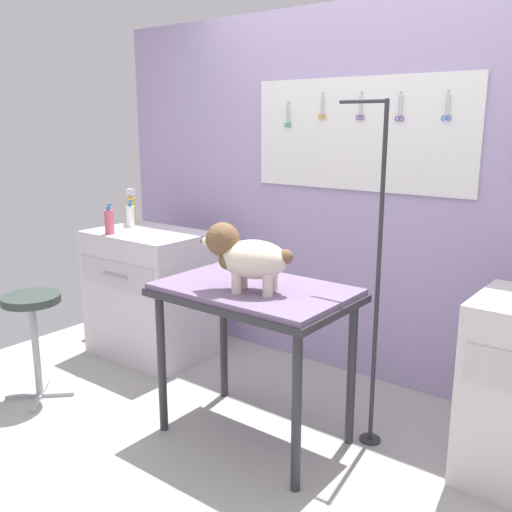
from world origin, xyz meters
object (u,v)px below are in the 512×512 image
Objects in this scene: grooming_arm at (376,292)px; stool at (33,315)px; grooming_table at (254,303)px; counter_left at (150,293)px; spray_bottle_tall at (130,216)px; dog at (245,256)px.

stool is at bearing -156.36° from grooming_arm.
grooming_table is at bearing 19.34° from stool.
counter_left is 0.57m from spray_bottle_tall.
grooming_table is 5.03× the size of spray_bottle_tall.
grooming_arm reaches higher than dog.
grooming_arm reaches higher than grooming_table.
dog is at bearing -21.07° from spray_bottle_tall.
counter_left is at bearing -13.75° from spray_bottle_tall.
spray_bottle_tall reaches higher than stool.
stool is at bearing -91.35° from counter_left.
spray_bottle_tall is (-1.51, 0.58, -0.04)m from dog.
dog is (-0.48, -0.42, 0.19)m from grooming_arm.
dog reaches higher than stool.
grooming_arm is at bearing -3.40° from counter_left.
stool is at bearing -160.66° from grooming_table.
dog is 1.48m from counter_left.
dog is (0.01, -0.09, 0.26)m from grooming_table.
spray_bottle_tall is at bearing 161.89° from grooming_table.
grooming_table is 1.36m from counter_left.
grooming_arm is 0.67m from dog.
grooming_arm is at bearing 23.64° from stool.
stool is at bearing -76.88° from spray_bottle_tall.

